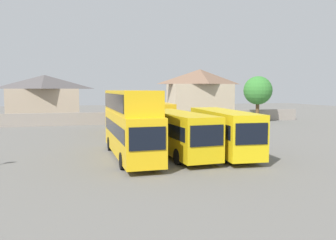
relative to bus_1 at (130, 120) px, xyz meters
name	(u,v)px	position (x,y,z in m)	size (l,w,h in m)	color
ground	(138,129)	(3.67, 17.87, -2.81)	(140.00, 140.00, 0.00)	slate
depot_boundary_wall	(130,118)	(3.67, 24.81, -1.91)	(56.00, 0.50, 1.80)	gray
bus_1	(130,120)	(0.00, 0.00, 0.00)	(2.74, 11.58, 4.98)	yellow
bus_2	(178,131)	(3.68, 0.00, -0.91)	(3.25, 10.60, 3.30)	gold
bus_3	(223,129)	(7.23, -0.48, -0.86)	(3.12, 10.38, 3.41)	yellow
bus_4	(126,109)	(1.78, 15.03, -0.06)	(3.35, 11.24, 4.86)	gold
bus_5	(156,115)	(5.44, 15.02, -0.80)	(3.13, 11.63, 3.51)	gold
house_terrace_left	(45,97)	(-8.90, 34.10, 0.99)	(11.34, 8.16, 7.44)	tan
house_terrace_centre	(200,93)	(17.90, 33.77, 1.66)	(11.52, 6.61, 8.75)	#C6B293
tree_left_of_lot	(258,91)	(23.47, 22.81, 2.09)	(4.42, 4.42, 7.14)	brown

